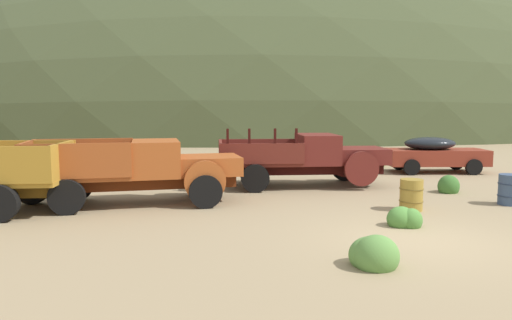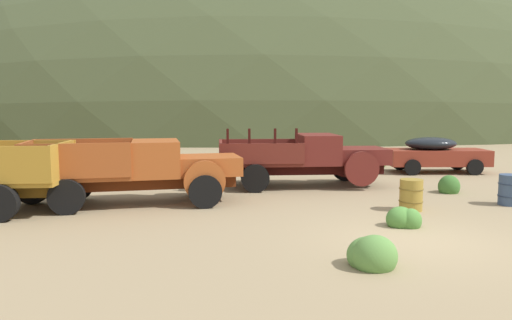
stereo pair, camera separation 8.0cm
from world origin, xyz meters
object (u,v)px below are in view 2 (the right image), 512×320
(truck_oxblood, at_px, (313,158))
(oil_drum_spare, at_px, (510,190))
(truck_oxide_orange, at_px, (151,170))
(oil_drum_by_truck, at_px, (411,195))
(car_rust_red, at_px, (439,154))

(truck_oxblood, height_order, oil_drum_spare, truck_oxblood)
(truck_oxide_orange, bearing_deg, oil_drum_by_truck, -20.18)
(truck_oxblood, bearing_deg, truck_oxide_orange, -153.46)
(truck_oxide_orange, xyz_separation_m, oil_drum_spare, (10.23, -2.94, -0.56))
(truck_oxide_orange, bearing_deg, truck_oxblood, 18.40)
(truck_oxblood, bearing_deg, oil_drum_by_truck, -65.99)
(oil_drum_spare, bearing_deg, truck_oxblood, 133.10)
(truck_oxblood, xyz_separation_m, oil_drum_spare, (4.37, -4.66, -0.57))
(truck_oxblood, height_order, car_rust_red, truck_oxblood)
(truck_oxide_orange, distance_m, oil_drum_by_truck, 7.57)
(car_rust_red, height_order, oil_drum_spare, car_rust_red)
(car_rust_red, relative_size, oil_drum_spare, 5.29)
(truck_oxide_orange, relative_size, oil_drum_by_truck, 7.03)
(truck_oxblood, bearing_deg, oil_drum_spare, -36.71)
(truck_oxide_orange, height_order, car_rust_red, truck_oxide_orange)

